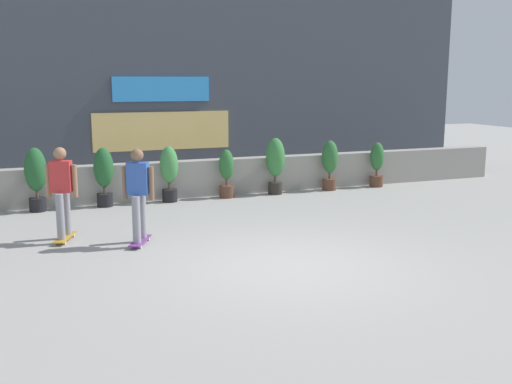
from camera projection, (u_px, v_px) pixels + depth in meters
ground_plane at (290, 265)px, 9.36m from camera, size 48.00×48.00×0.00m
planter_wall at (191, 179)px, 14.78m from camera, size 18.00×0.40×0.90m
building_backdrop at (155, 67)px, 17.93m from camera, size 20.00×2.08×6.50m
potted_plant_1 at (36, 175)px, 13.02m from camera, size 0.47×0.47×1.41m
potted_plant_2 at (104, 173)px, 13.54m from camera, size 0.44×0.44×1.35m
potted_plant_3 at (169, 171)px, 14.08m from camera, size 0.43×0.43×1.33m
potted_plant_4 at (226, 172)px, 14.61m from camera, size 0.36×0.36×1.19m
potted_plant_5 at (275, 162)px, 15.03m from camera, size 0.48×0.48×1.43m
potted_plant_6 at (330, 163)px, 15.59m from camera, size 0.42×0.42×1.31m
potted_plant_7 at (377, 163)px, 16.12m from camera, size 0.37×0.37×1.20m
skater_far_left at (62, 189)px, 10.58m from camera, size 0.53×0.82×1.70m
skater_foreground at (138, 192)px, 10.35m from camera, size 0.53×0.81×1.70m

